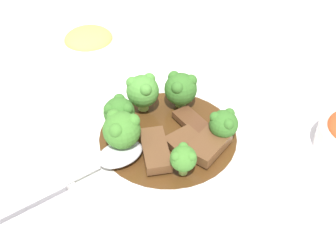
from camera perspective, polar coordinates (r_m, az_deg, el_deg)
The scene contains 14 objects.
ground_plane at distance 0.66m, azimuth -0.00°, elevation -2.16°, with size 4.00×4.00×0.00m, color silver.
main_plate at distance 0.66m, azimuth -0.00°, elevation -1.54°, with size 0.31×0.31×0.02m.
beef_strip_0 at distance 0.64m, azimuth 1.77°, elevation -1.66°, with size 0.05×0.04×0.01m.
beef_strip_1 at distance 0.63m, azimuth 4.95°, elevation -2.35°, with size 0.07×0.04×0.02m.
beef_strip_2 at distance 0.66m, azimuth 3.09°, elevation 0.39°, with size 0.04×0.07×0.01m.
beef_strip_3 at distance 0.62m, azimuth -1.57°, elevation -2.92°, with size 0.07×0.08×0.01m.
broccoli_floret_0 at distance 0.67m, azimuth -3.11°, elevation 4.34°, with size 0.05×0.05×0.06m.
broccoli_floret_1 at distance 0.65m, azimuth -5.98°, elevation 1.73°, with size 0.04×0.04×0.05m.
broccoli_floret_2 at distance 0.68m, azimuth 1.56°, elevation 4.62°, with size 0.05×0.05×0.05m.
broccoli_floret_3 at distance 0.63m, azimuth 6.81°, elevation 0.29°, with size 0.04×0.04×0.04m.
broccoli_floret_4 at distance 0.58m, azimuth 1.89°, elevation -3.94°, with size 0.03×0.03×0.04m.
broccoli_floret_5 at distance 0.61m, azimuth -5.68°, elevation -0.44°, with size 0.05×0.05×0.06m.
serving_spoon at distance 0.61m, azimuth -7.44°, elevation -4.19°, with size 0.23×0.08×0.01m.
side_bowl_appetizer at distance 0.82m, azimuth -9.54°, elevation 9.59°, with size 0.10×0.10×0.06m.
Camera 1 is at (-0.36, -0.30, 0.47)m, focal length 50.00 mm.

